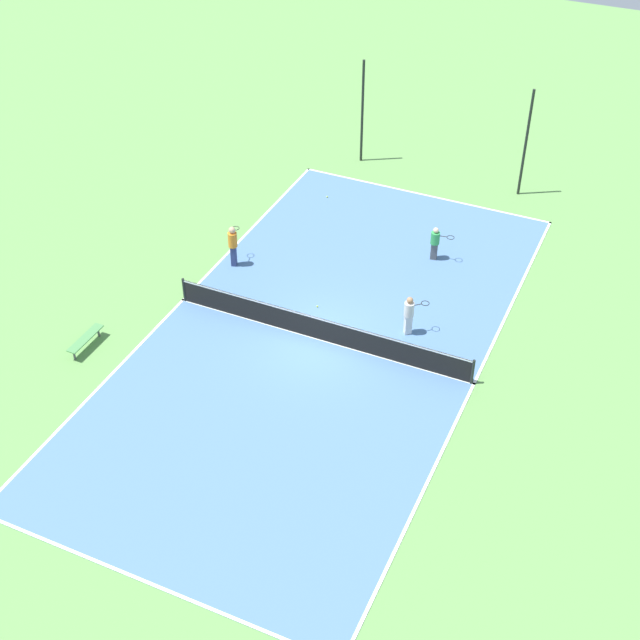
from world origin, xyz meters
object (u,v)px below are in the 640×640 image
Objects in this scene: player_far_white at (409,313)px; fence_post_back_left at (362,112)px; bench at (86,339)px; player_far_green at (435,241)px; tennis_ball_far_baseline at (317,306)px; tennis_net at (320,328)px; player_center_orange at (233,243)px; tennis_ball_midcourt at (327,197)px; fence_post_back_right at (526,144)px.

fence_post_back_left is at bearing 78.54° from player_far_white.
player_far_green reaches higher than bench.
fence_post_back_left is at bearing 104.44° from tennis_ball_far_baseline.
fence_post_back_left reaches higher than player_far_green.
player_far_green reaches higher than tennis_net.
tennis_net is at bearing -62.54° from bench.
player_far_white is at bearing 31.07° from tennis_net.
fence_post_back_left is (-6.54, 11.45, 1.55)m from player_far_white.
bench reaches higher than tennis_ball_far_baseline.
fence_post_back_left reaches higher than bench.
player_far_white is 0.32× the size of fence_post_back_left.
player_center_orange is at bearing -161.57° from player_far_green.
player_far_white is 23.37× the size of tennis_ball_midcourt.
player_far_green is 6.96m from fence_post_back_right.
player_far_white is 10.06m from tennis_ball_midcourt.
tennis_ball_far_baseline is at bearing -68.52° from tennis_ball_midcourt.
tennis_ball_midcourt is at bearing 89.75° from player_far_white.
tennis_ball_far_baseline is at bearing -49.53° from bench.
player_far_green is at bearing -78.94° from player_center_orange.
player_far_green is at bearing 72.70° from tennis_net.
tennis_ball_far_baseline is (-3.61, 0.05, -0.87)m from player_far_white.
tennis_net is 13.78m from fence_post_back_right.
tennis_ball_far_baseline is 0.01× the size of fence_post_back_left.
fence_post_back_left is (-5.86, 6.53, 1.63)m from player_far_green.
player_center_orange is at bearing -100.89° from tennis_ball_midcourt.
player_center_orange is 0.35× the size of fence_post_back_right.
fence_post_back_right is at bearing 43.37° from player_far_white.
player_center_orange reaches higher than tennis_net.
tennis_ball_midcourt is (1.22, 6.34, -0.98)m from player_center_orange.
tennis_net reaches higher than tennis_ball_far_baseline.
fence_post_back_right is at bearing -33.39° from bench.
tennis_ball_far_baseline is (-2.93, -4.88, -0.78)m from player_far_green.
player_center_orange is at bearing -18.74° from bench.
tennis_ball_far_baseline is (4.18, -1.17, -0.98)m from player_center_orange.
tennis_net is at bearing -135.99° from player_center_orange.
bench is at bearing 167.26° from player_far_white.
tennis_ball_far_baseline is at bearing -130.05° from player_far_green.
player_far_white is at bearing -61.53° from bench.
fence_post_back_right is (11.14, 16.90, 2.09)m from bench.
player_center_orange is at bearing 150.47° from tennis_net.
tennis_ball_far_baseline is at bearing -122.15° from player_center_orange.
tennis_net is 5.84m from player_center_orange.
player_far_white is at bearing -49.04° from tennis_ball_midcourt.
fence_post_back_left is 1.00× the size of fence_post_back_right.
tennis_ball_far_baseline is 0.01× the size of fence_post_back_right.
fence_post_back_left is (0.02, 3.88, 2.42)m from tennis_ball_midcourt.
fence_post_back_left is at bearing 106.24° from tennis_net.
bench is at bearing -101.72° from fence_post_back_left.
tennis_net is at bearing -106.24° from fence_post_back_right.
bench reaches higher than tennis_ball_midcourt.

